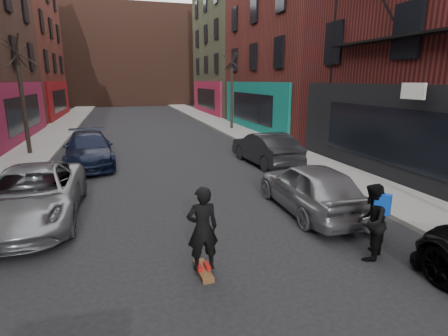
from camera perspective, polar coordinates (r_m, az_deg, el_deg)
sidewalk_left at (r=31.48m, az=-24.69°, el=6.38°), size 2.50×84.00×0.13m
sidewalk_right at (r=32.18m, az=-1.95°, el=7.80°), size 2.50×84.00×0.13m
building_far at (r=57.09m, az=-15.37°, el=17.07°), size 40.00×10.00×14.00m
tree_left_far at (r=19.47m, az=-30.27°, el=11.55°), size 2.00×2.00×6.50m
tree_right_far at (r=26.21m, az=1.29°, el=13.94°), size 2.00×2.00×6.80m
parked_left_far at (r=10.48m, az=-28.85°, el=-3.85°), size 2.37×5.09×1.41m
parked_left_end at (r=16.28m, az=-21.21°, el=2.84°), size 2.37×5.00×1.41m
parked_right_far at (r=10.09m, az=13.97°, el=-3.05°), size 1.81×4.25×1.43m
parked_right_end at (r=15.53m, az=6.80°, el=3.22°), size 1.80×4.39×1.42m
skateboard at (r=7.05m, az=-3.42°, el=-16.38°), size 0.25×0.81×0.10m
skateboarder at (r=6.65m, az=-3.53°, el=-9.86°), size 0.62×0.41×1.65m
pedestrian at (r=7.84m, az=22.91°, el=-8.04°), size 0.99×0.96×1.61m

